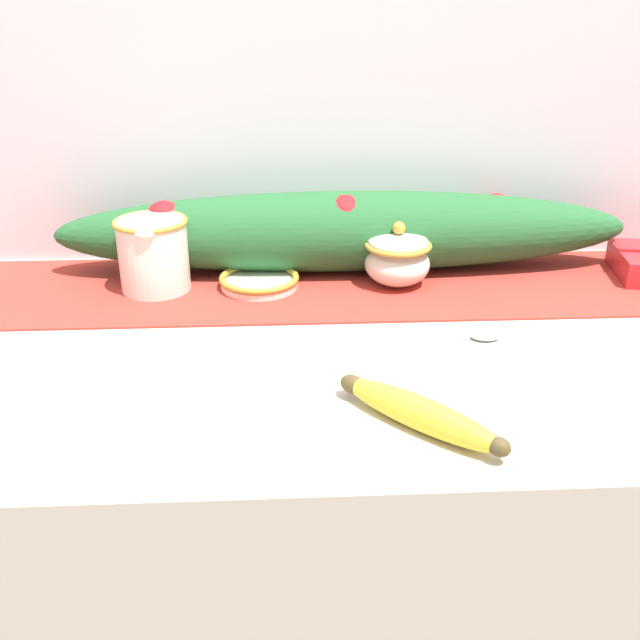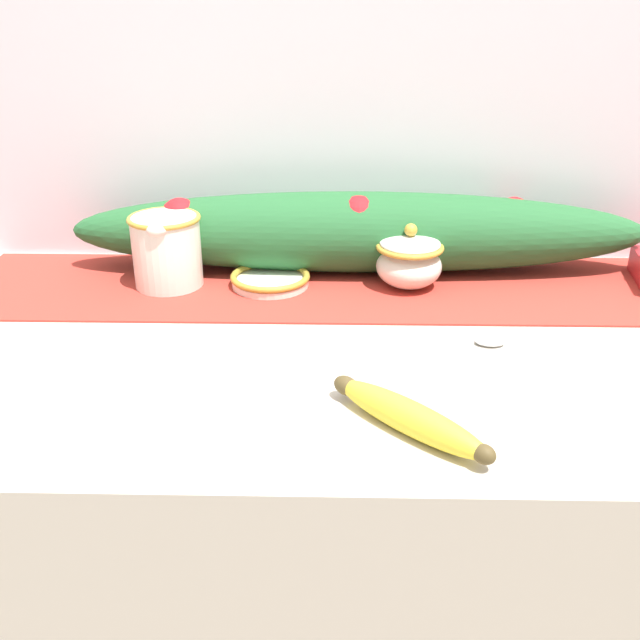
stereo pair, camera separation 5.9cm
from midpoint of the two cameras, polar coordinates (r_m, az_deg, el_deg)
name	(u,v)px [view 2 (the right image)]	position (r m, az deg, el deg)	size (l,w,h in m)	color
countertop	(354,600)	(1.24, 4.24, -21.47)	(1.35, 0.66, 0.94)	beige
back_wall	(359,101)	(1.22, 4.57, 17.08)	(2.15, 0.04, 2.40)	silver
table_runner	(358,287)	(1.12, 4.57, 2.65)	(1.24, 0.28, 0.00)	#B23328
cream_pitcher	(167,248)	(1.12, -10.68, 5.67)	(0.11, 0.13, 0.11)	white
sugar_bowl	(409,260)	(1.11, 8.67, 4.78)	(0.10, 0.10, 0.10)	white
small_dish	(270,279)	(1.11, -2.49, 3.26)	(0.12, 0.12, 0.02)	white
banana	(408,417)	(0.76, 9.31, -7.67)	(0.17, 0.17, 0.04)	yellow
spoon	(481,341)	(0.96, 14.47, -1.67)	(0.17, 0.03, 0.01)	silver
poinsettia_garland	(357,231)	(1.16, 4.42, 7.07)	(0.93, 0.14, 0.13)	#235B2D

